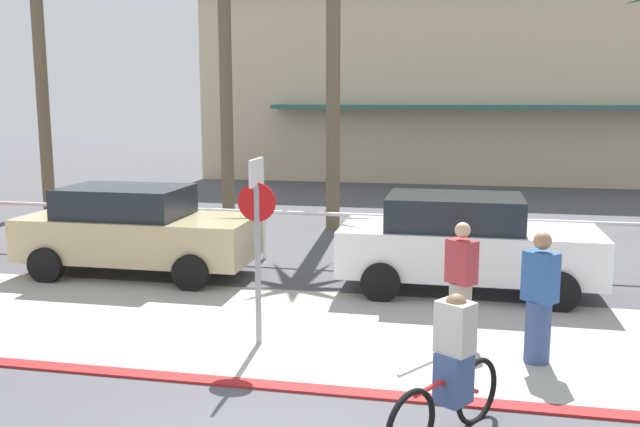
% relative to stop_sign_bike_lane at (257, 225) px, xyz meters
% --- Properties ---
extents(ground_plane, '(80.00, 80.00, 0.00)m').
position_rel_stop_sign_bike_lane_xyz_m(ground_plane, '(1.12, 6.48, -1.68)').
color(ground_plane, '#4C4C51').
extents(sidewalk_strip, '(44.00, 4.00, 0.02)m').
position_rel_stop_sign_bike_lane_xyz_m(sidewalk_strip, '(1.12, 0.68, -1.67)').
color(sidewalk_strip, '#ADAAA0').
rests_on(sidewalk_strip, ground).
extents(curb_paint, '(44.00, 0.24, 0.03)m').
position_rel_stop_sign_bike_lane_xyz_m(curb_paint, '(1.12, -1.32, -1.66)').
color(curb_paint, maroon).
rests_on(curb_paint, ground).
extents(building_backdrop, '(22.46, 11.33, 7.99)m').
position_rel_stop_sign_bike_lane_xyz_m(building_backdrop, '(2.97, 23.43, 2.34)').
color(building_backdrop, beige).
rests_on(building_backdrop, ground).
extents(rail_fence, '(19.98, 0.08, 1.04)m').
position_rel_stop_sign_bike_lane_xyz_m(rail_fence, '(1.12, 4.98, -0.83)').
color(rail_fence, white).
rests_on(rail_fence, ground).
extents(stop_sign_bike_lane, '(0.52, 0.56, 2.56)m').
position_rel_stop_sign_bike_lane_xyz_m(stop_sign_bike_lane, '(0.00, 0.00, 0.00)').
color(stop_sign_bike_lane, gray).
rests_on(stop_sign_bike_lane, ground).
extents(palm_tree_1, '(3.25, 3.47, 7.55)m').
position_rel_stop_sign_bike_lane_xyz_m(palm_tree_1, '(-9.56, 9.88, 3.93)').
color(palm_tree_1, brown).
rests_on(palm_tree_1, ground).
extents(palm_tree_2, '(3.18, 3.07, 7.10)m').
position_rel_stop_sign_bike_lane_xyz_m(palm_tree_2, '(-3.89, 10.09, 3.77)').
color(palm_tree_2, brown).
rests_on(palm_tree_2, ground).
extents(car_tan_1, '(4.40, 2.02, 1.69)m').
position_rel_stop_sign_bike_lane_xyz_m(car_tan_1, '(-3.39, 3.24, -0.81)').
color(car_tan_1, tan).
rests_on(car_tan_1, ground).
extents(car_white_2, '(4.40, 2.02, 1.69)m').
position_rel_stop_sign_bike_lane_xyz_m(car_white_2, '(2.75, 3.28, -0.81)').
color(car_white_2, white).
rests_on(car_white_2, ground).
extents(cyclist_red_0, '(1.07, 1.54, 1.50)m').
position_rel_stop_sign_bike_lane_xyz_m(cyclist_red_0, '(2.61, -2.13, -0.98)').
color(cyclist_red_0, black).
rests_on(cyclist_red_0, ground).
extents(pedestrian_0, '(0.47, 0.46, 1.66)m').
position_rel_stop_sign_bike_lane_xyz_m(pedestrian_0, '(2.69, 0.84, -0.91)').
color(pedestrian_0, gray).
rests_on(pedestrian_0, ground).
extents(pedestrian_1, '(0.47, 0.46, 1.71)m').
position_rel_stop_sign_bike_lane_xyz_m(pedestrian_1, '(3.67, 0.07, -0.89)').
color(pedestrian_1, '#384C7A').
rests_on(pedestrian_1, ground).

